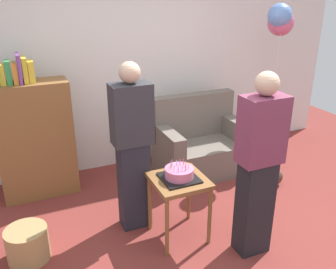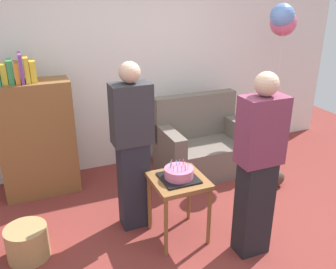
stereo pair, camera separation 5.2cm
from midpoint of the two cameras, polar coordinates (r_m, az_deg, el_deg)
The scene contains 11 objects.
ground_plane at distance 3.47m, azimuth 6.15°, elevation -17.42°, with size 8.00×8.00×0.00m, color maroon.
wall_back at distance 4.64m, azimuth -5.87°, elevation 11.44°, with size 6.00×0.10×2.70m, color silver.
couch at distance 4.62m, azimuth 4.74°, elevation -1.72°, with size 1.10×0.70×0.96m.
bookshelf at distance 4.22m, azimuth -20.56°, elevation -0.46°, with size 0.80×0.36×1.59m.
side_table at distance 3.32m, azimuth 1.29°, elevation -8.39°, with size 0.48×0.48×0.62m.
birthday_cake at distance 3.25m, azimuth 1.32°, elevation -6.18°, with size 0.32×0.32×0.17m.
person_blowing_candles at distance 3.36m, azimuth -6.02°, elevation -2.11°, with size 0.36×0.22×1.63m.
person_holding_cake at distance 3.09m, azimuth 13.55°, elevation -4.97°, with size 0.36×0.22×1.63m.
wicker_basket at distance 3.49m, azimuth -21.62°, elevation -15.73°, with size 0.36×0.36×0.30m, color #A88451.
handbag at distance 4.50m, azimuth 15.82°, elevation -6.65°, with size 0.28×0.14×0.20m, color #473328.
balloon_bunch at distance 4.72m, azimuth 16.93°, elevation 16.89°, with size 0.36×0.34×2.04m.
Camera 1 is at (-1.41, -2.28, 2.21)m, focal length 38.77 mm.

